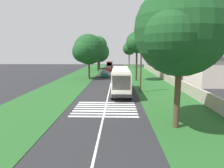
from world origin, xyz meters
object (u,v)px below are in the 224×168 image
object	(u,v)px
roadside_building	(212,70)
roadside_tree_left_1	(99,53)
roadside_tree_left_0	(88,50)
roadside_tree_left_2	(98,46)
roadside_tree_right_1	(178,33)
trailing_car_1	(119,71)
roadside_tree_right_2	(136,43)
trailing_minibus_0	(110,64)
trailing_car_0	(105,74)
roadside_tree_right_0	(129,49)
utility_pole	(141,68)
trailing_car_2	(109,69)
coach_bus	(121,79)

from	to	relation	value
roadside_building	roadside_tree_left_1	bearing A→B (deg)	35.50
roadside_tree_left_0	roadside_tree_left_1	bearing A→B (deg)	0.34
roadside_tree_left_2	roadside_tree_right_1	bearing A→B (deg)	-167.01
trailing_car_1	roadside_tree_right_2	distance (m)	16.11
roadside_tree_left_2	roadside_building	xyz separation A→B (m)	(-25.98, -24.34, -5.30)
roadside_tree_left_2	trailing_minibus_0	bearing A→B (deg)	-14.74
trailing_car_1	roadside_tree_left_1	bearing A→B (deg)	24.19
roadside_tree_left_1	roadside_tree_right_1	distance (m)	58.27
trailing_car_0	roadside_tree_left_0	world-z (taller)	roadside_tree_left_0
roadside_tree_left_2	trailing_car_0	bearing A→B (deg)	-167.54
roadside_tree_right_0	utility_pole	distance (m)	54.33
utility_pole	roadside_tree_left_0	bearing A→B (deg)	33.39
trailing_car_2	utility_pole	distance (m)	36.08
trailing_car_2	trailing_minibus_0	world-z (taller)	trailing_minibus_0
roadside_tree_right_0	roadside_building	xyz separation A→B (m)	(-46.14, -13.30, -4.69)
roadside_tree_left_1	roadside_tree_right_1	size ratio (longest dim) A/B	0.86
roadside_tree_left_0	roadside_building	size ratio (longest dim) A/B	0.99
roadside_tree_right_0	roadside_tree_left_2	bearing A→B (deg)	151.29
trailing_car_1	roadside_tree_left_2	size ratio (longest dim) A/B	0.39
trailing_car_2	roadside_tree_left_0	xyz separation A→B (m)	(-19.73, 3.82, 5.86)
roadside_tree_right_0	roadside_building	world-z (taller)	roadside_tree_right_0
trailing_minibus_0	roadside_tree_right_2	size ratio (longest dim) A/B	0.58
roadside_tree_left_0	utility_pole	world-z (taller)	roadside_tree_left_0
trailing_minibus_0	roadside_tree_left_1	bearing A→B (deg)	134.84
trailing_car_0	trailing_minibus_0	bearing A→B (deg)	-0.28
trailing_car_0	trailing_car_2	size ratio (longest dim) A/B	1.00
roadside_tree_left_2	roadside_tree_right_2	bearing A→B (deg)	-154.31
trailing_car_0	roadside_tree_left_0	distance (m)	7.89
trailing_car_1	roadside_tree_right_2	world-z (taller)	roadside_tree_right_2
roadside_tree_left_0	roadside_tree_left_1	size ratio (longest dim) A/B	1.04
coach_bus	roadside_tree_left_1	bearing A→B (deg)	9.58
trailing_car_1	roadside_tree_left_0	world-z (taller)	roadside_tree_left_0
trailing_minibus_0	trailing_car_2	bearing A→B (deg)	-179.30
coach_bus	utility_pole	size ratio (longest dim) A/B	1.55
roadside_tree_left_1	utility_pole	world-z (taller)	roadside_tree_left_1
roadside_tree_right_1	roadside_building	size ratio (longest dim) A/B	1.10
roadside_tree_right_0	trailing_minibus_0	bearing A→B (deg)	134.14
trailing_car_0	roadside_tree_left_1	size ratio (longest dim) A/B	0.44
roadside_tree_right_2	roadside_tree_right_1	bearing A→B (deg)	-178.27
coach_bus	roadside_tree_right_1	size ratio (longest dim) A/B	0.99
trailing_car_1	roadside_tree_right_0	size ratio (longest dim) A/B	0.42
coach_bus	roadside_building	size ratio (longest dim) A/B	1.09
roadside_tree_right_2	roadside_building	size ratio (longest dim) A/B	1.02
roadside_tree_left_2	coach_bus	bearing A→B (deg)	-168.86
roadside_tree_right_2	utility_pole	world-z (taller)	roadside_tree_right_2
trailing_car_1	trailing_car_2	xyz separation A→B (m)	(8.82, 3.37, 0.00)
roadside_tree_right_1	trailing_car_0	bearing A→B (deg)	13.22
roadside_tree_left_2	utility_pole	bearing A→B (deg)	-163.70
trailing_minibus_0	roadside_tree_left_2	distance (m)	14.63
coach_bus	roadside_tree_left_0	bearing A→B (deg)	23.48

